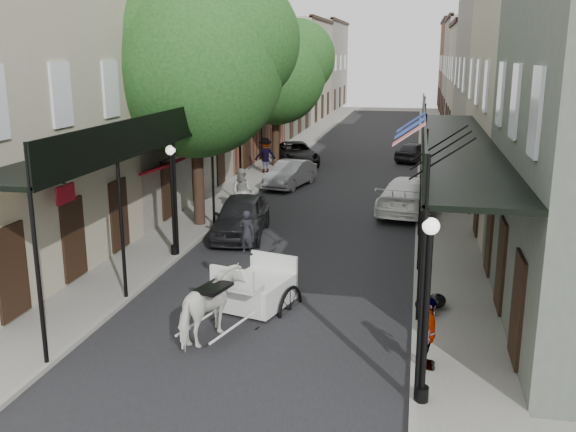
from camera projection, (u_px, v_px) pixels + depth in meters
The scene contains 24 objects.
ground at pixel (246, 344), 15.29m from camera, with size 140.00×140.00×0.00m, color gray.
road at pixel (343, 183), 34.29m from camera, with size 8.00×90.00×0.01m, color black.
sidewalk_left at pixel (253, 178), 35.23m from camera, with size 2.20×90.00×0.12m, color gray.
sidewalk_right at pixel (439, 186), 33.31m from camera, with size 2.20×90.00×0.12m, color gray.
building_row_left at pixel (238, 75), 44.15m from camera, with size 5.00×80.00×10.50m, color #A7A086.
building_row_right at pixel (498, 77), 40.84m from camera, with size 5.00×80.00×10.50m, color gray.
gallery_left at pixel (162, 134), 21.84m from camera, with size 2.20×18.05×4.88m.
gallery_right at pixel (450, 142), 20.00m from camera, with size 2.20×18.05×4.88m.
tree_near at pixel (206, 60), 24.17m from camera, with size 7.31×6.80×9.63m.
tree_far at pixel (282, 69), 37.63m from camera, with size 6.45×6.00×8.61m.
lamppost_right_near at pixel (426, 309), 12.10m from camera, with size 0.32×0.32×3.71m.
lamppost_left at pixel (173, 199), 21.27m from camera, with size 0.32×0.32×3.71m.
lamppost_right_far at pixel (424, 153), 31.09m from camera, with size 0.32×0.32×3.71m.
horse at pixel (212, 307), 15.32m from camera, with size 0.93×2.03×1.72m, color white.
carriage at pixel (265, 264), 17.57m from camera, with size 2.17×2.82×2.87m.
pedestrian_walking at pixel (242, 192), 27.18m from camera, with size 0.98×0.77×2.02m, color #9C9D94.
pedestrian_sidewalk_left at pixel (265, 155), 36.41m from camera, with size 1.28×0.73×1.98m, color gray.
pedestrian_sidewalk_right at pixel (428, 333), 13.72m from camera, with size 0.94×0.39×1.60m, color gray.
car_left_near at pixel (241, 216), 24.15m from camera, with size 1.83×4.54×1.55m, color black.
car_left_mid at pixel (290, 174), 33.16m from camera, with size 1.42×4.08×1.34m, color gray.
car_left_far at pixel (296, 153), 39.83m from camera, with size 2.30×4.98×1.38m, color black.
car_right_near at pixel (410, 195), 27.70m from camera, with size 2.22×5.46×1.58m, color white.
car_right_far at pixel (414, 152), 40.92m from camera, with size 1.48×3.69×1.26m, color black.
trash_bags at pixel (430, 303), 16.89m from camera, with size 0.82×0.97×0.47m.
Camera 1 is at (3.78, -13.58, 6.73)m, focal length 40.00 mm.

